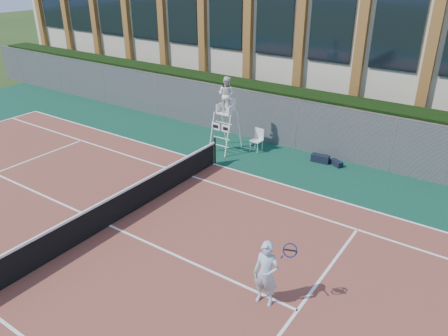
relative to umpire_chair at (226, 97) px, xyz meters
The scene contains 12 objects.
ground 7.44m from the umpire_chair, 86.57° to the right, with size 120.00×120.00×0.00m, color #233814.
apron 6.50m from the umpire_chair, 86.00° to the right, with size 36.00×20.00×0.01m, color #0C3629.
tennis_court 7.44m from the umpire_chair, 86.57° to the right, with size 23.77×10.97×0.02m, color brown.
tennis_net 7.29m from the umpire_chair, 86.57° to the right, with size 0.10×11.30×1.10m.
fence 2.20m from the umpire_chair, 76.49° to the left, with size 40.00×0.06×2.20m, color #595E60, non-canonical shape.
hedge 3.24m from the umpire_chair, 81.87° to the left, with size 40.00×1.40×2.20m, color black.
building 11.06m from the umpire_chair, 87.78° to the left, with size 45.00×10.60×8.22m.
umpire_chair is the anchor object (origin of this frame).
plastic_chair 2.23m from the umpire_chair, 30.95° to the left, with size 0.48×0.48×0.97m.
sports_bag_near 4.60m from the umpire_chair, 15.61° to the left, with size 0.73×0.29×0.31m, color black.
sports_bag_far 5.21m from the umpire_chair, 13.89° to the left, with size 0.53×0.23×0.21m, color black.
tennis_player 9.54m from the umpire_chair, 50.07° to the right, with size 0.97×0.67×1.71m.
Camera 1 is at (9.39, -7.38, 7.44)m, focal length 35.00 mm.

